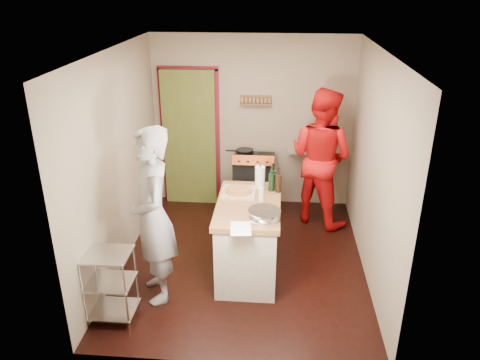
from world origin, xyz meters
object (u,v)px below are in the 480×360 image
(wire_shelving, at_px, (110,283))
(person_red, at_px, (321,157))
(person_stripe, at_px, (153,217))
(stove, at_px, (254,183))
(island, at_px, (249,237))

(wire_shelving, relative_size, person_red, 0.41)
(wire_shelving, height_order, person_stripe, person_stripe)
(person_stripe, bearing_deg, wire_shelving, -63.70)
(wire_shelving, xyz_separation_m, person_stripe, (0.38, 0.44, 0.55))
(stove, height_order, person_stripe, person_stripe)
(stove, relative_size, person_red, 0.51)
(person_stripe, xyz_separation_m, person_red, (1.90, 1.96, -0.00))
(stove, xyz_separation_m, person_red, (0.95, -0.22, 0.54))
(island, bearing_deg, person_red, 57.56)
(island, bearing_deg, stove, 91.16)
(stove, distance_m, wire_shelving, 2.94)
(stove, height_order, wire_shelving, stove)
(stove, xyz_separation_m, person_stripe, (-0.95, -2.18, 0.54))
(stove, relative_size, person_stripe, 0.51)
(person_stripe, bearing_deg, island, 93.92)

